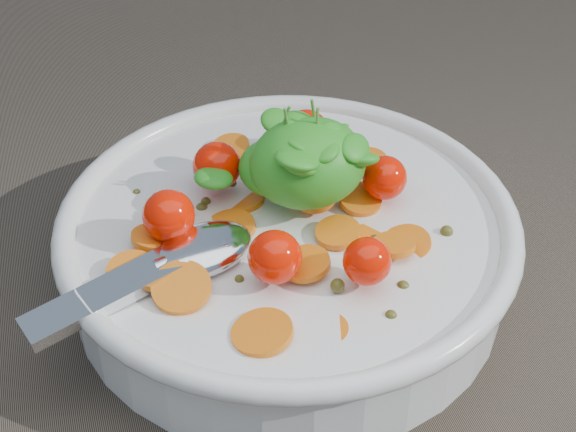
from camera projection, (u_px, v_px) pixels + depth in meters
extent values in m
plane|color=brown|center=(289.00, 310.00, 0.61)|extent=(6.00, 6.00, 0.00)
cylinder|color=white|center=(288.00, 253.00, 0.61)|extent=(0.30, 0.30, 0.06)
torus|color=white|center=(288.00, 221.00, 0.59)|extent=(0.31, 0.31, 0.02)
cylinder|color=white|center=(288.00, 280.00, 0.62)|extent=(0.15, 0.15, 0.01)
cylinder|color=brown|center=(288.00, 253.00, 0.61)|extent=(0.27, 0.27, 0.04)
cylinder|color=orange|center=(364.00, 163.00, 0.64)|extent=(0.04, 0.04, 0.01)
cylinder|color=orange|center=(316.00, 197.00, 0.60)|extent=(0.03, 0.03, 0.01)
cylinder|color=orange|center=(324.00, 332.00, 0.52)|extent=(0.04, 0.04, 0.01)
cylinder|color=orange|center=(406.00, 245.00, 0.57)|extent=(0.05, 0.05, 0.02)
cylinder|color=orange|center=(338.00, 232.00, 0.57)|extent=(0.03, 0.03, 0.01)
cylinder|color=orange|center=(372.00, 237.00, 0.58)|extent=(0.04, 0.04, 0.02)
cylinder|color=orange|center=(360.00, 199.00, 0.60)|extent=(0.04, 0.04, 0.01)
cylinder|color=orange|center=(322.00, 145.00, 0.66)|extent=(0.04, 0.04, 0.01)
cylinder|color=orange|center=(315.00, 195.00, 0.62)|extent=(0.04, 0.04, 0.01)
cylinder|color=orange|center=(302.00, 204.00, 0.61)|extent=(0.04, 0.04, 0.01)
cylinder|color=orange|center=(394.00, 245.00, 0.56)|extent=(0.04, 0.04, 0.01)
cylinder|color=orange|center=(229.00, 229.00, 0.59)|extent=(0.04, 0.04, 0.01)
cylinder|color=orange|center=(231.00, 147.00, 0.65)|extent=(0.04, 0.04, 0.01)
cylinder|color=orange|center=(262.00, 333.00, 0.51)|extent=(0.04, 0.04, 0.01)
cylinder|color=orange|center=(181.00, 287.00, 0.53)|extent=(0.05, 0.05, 0.02)
cylinder|color=orange|center=(154.00, 238.00, 0.57)|extent=(0.03, 0.03, 0.01)
cylinder|color=orange|center=(443.00, 283.00, 0.55)|extent=(0.04, 0.04, 0.01)
cylinder|color=orange|center=(133.00, 273.00, 0.55)|extent=(0.05, 0.05, 0.02)
cylinder|color=orange|center=(299.00, 171.00, 0.64)|extent=(0.05, 0.05, 0.01)
cylinder|color=orange|center=(240.00, 202.00, 0.61)|extent=(0.05, 0.05, 0.02)
cylinder|color=orange|center=(306.00, 264.00, 0.55)|extent=(0.04, 0.04, 0.01)
sphere|color=#4C4B19|center=(447.00, 232.00, 0.58)|extent=(0.01, 0.01, 0.01)
sphere|color=#4C4B19|center=(340.00, 160.00, 0.65)|extent=(0.01, 0.01, 0.01)
sphere|color=#4C4B19|center=(137.00, 193.00, 0.62)|extent=(0.01, 0.01, 0.01)
sphere|color=#4C4B19|center=(222.00, 231.00, 0.57)|extent=(0.01, 0.01, 0.01)
sphere|color=#4C4B19|center=(403.00, 287.00, 0.54)|extent=(0.01, 0.01, 0.01)
sphere|color=#4C4B19|center=(206.00, 202.00, 0.61)|extent=(0.01, 0.01, 0.01)
sphere|color=#4C4B19|center=(221.00, 233.00, 0.58)|extent=(0.01, 0.01, 0.01)
sphere|color=#4C4B19|center=(202.00, 208.00, 0.60)|extent=(0.01, 0.01, 0.01)
sphere|color=#4C4B19|center=(375.00, 239.00, 0.57)|extent=(0.01, 0.01, 0.01)
sphere|color=#4C4B19|center=(391.00, 316.00, 0.52)|extent=(0.01, 0.01, 0.01)
sphere|color=#4C4B19|center=(299.00, 253.00, 0.56)|extent=(0.01, 0.01, 0.01)
sphere|color=#4C4B19|center=(232.00, 183.00, 0.62)|extent=(0.01, 0.01, 0.01)
sphere|color=#4C4B19|center=(337.00, 286.00, 0.53)|extent=(0.01, 0.01, 0.01)
sphere|color=#4C4B19|center=(245.00, 243.00, 0.57)|extent=(0.01, 0.01, 0.01)
sphere|color=#4C4B19|center=(276.00, 276.00, 0.54)|extent=(0.01, 0.01, 0.01)
sphere|color=#4C4B19|center=(338.00, 180.00, 0.62)|extent=(0.01, 0.01, 0.01)
sphere|color=#4C4B19|center=(288.00, 147.00, 0.65)|extent=(0.01, 0.01, 0.01)
sphere|color=#4C4B19|center=(239.00, 279.00, 0.55)|extent=(0.01, 0.01, 0.01)
sphere|color=#EB1500|center=(385.00, 178.00, 0.60)|extent=(0.03, 0.03, 0.03)
sphere|color=#EB1500|center=(306.00, 132.00, 0.64)|extent=(0.03, 0.03, 0.03)
sphere|color=#EB1500|center=(217.00, 166.00, 0.60)|extent=(0.03, 0.03, 0.03)
sphere|color=#EB1500|center=(169.00, 216.00, 0.56)|extent=(0.03, 0.03, 0.03)
sphere|color=#EB1500|center=(275.00, 257.00, 0.53)|extent=(0.03, 0.03, 0.03)
sphere|color=#EB1500|center=(367.00, 261.00, 0.53)|extent=(0.03, 0.03, 0.03)
ellipsoid|color=green|center=(308.00, 163.00, 0.58)|extent=(0.08, 0.07, 0.06)
ellipsoid|color=green|center=(272.00, 168.00, 0.59)|extent=(0.05, 0.05, 0.04)
ellipsoid|color=green|center=(302.00, 147.00, 0.56)|extent=(0.03, 0.04, 0.03)
ellipsoid|color=green|center=(325.00, 150.00, 0.56)|extent=(0.03, 0.03, 0.01)
ellipsoid|color=green|center=(277.00, 121.00, 0.60)|extent=(0.03, 0.03, 0.02)
ellipsoid|color=green|center=(308.00, 141.00, 0.57)|extent=(0.03, 0.02, 0.01)
ellipsoid|color=green|center=(213.00, 178.00, 0.59)|extent=(0.03, 0.03, 0.02)
ellipsoid|color=green|center=(299.00, 168.00, 0.55)|extent=(0.03, 0.03, 0.02)
ellipsoid|color=green|center=(327.00, 146.00, 0.59)|extent=(0.03, 0.03, 0.01)
ellipsoid|color=green|center=(297.00, 160.00, 0.55)|extent=(0.04, 0.04, 0.02)
ellipsoid|color=green|center=(327.00, 160.00, 0.58)|extent=(0.02, 0.02, 0.01)
ellipsoid|color=green|center=(336.00, 130.00, 0.59)|extent=(0.02, 0.02, 0.02)
ellipsoid|color=green|center=(355.00, 148.00, 0.57)|extent=(0.03, 0.03, 0.02)
ellipsoid|color=green|center=(309.00, 148.00, 0.58)|extent=(0.04, 0.03, 0.02)
ellipsoid|color=green|center=(324.00, 138.00, 0.59)|extent=(0.03, 0.03, 0.03)
ellipsoid|color=green|center=(312.00, 150.00, 0.56)|extent=(0.03, 0.03, 0.02)
ellipsoid|color=green|center=(289.00, 167.00, 0.57)|extent=(0.04, 0.03, 0.02)
ellipsoid|color=green|center=(363.00, 159.00, 0.57)|extent=(0.03, 0.03, 0.02)
ellipsoid|color=green|center=(302.00, 128.00, 0.58)|extent=(0.03, 0.03, 0.03)
ellipsoid|color=green|center=(284.00, 138.00, 0.58)|extent=(0.03, 0.03, 0.03)
ellipsoid|color=green|center=(275.00, 142.00, 0.60)|extent=(0.02, 0.03, 0.03)
ellipsoid|color=green|center=(329.00, 140.00, 0.57)|extent=(0.03, 0.03, 0.03)
ellipsoid|color=green|center=(286.00, 155.00, 0.56)|extent=(0.02, 0.02, 0.01)
cylinder|color=#4C8C33|center=(278.00, 140.00, 0.58)|extent=(0.02, 0.00, 0.05)
cylinder|color=#4C8C33|center=(317.00, 146.00, 0.57)|extent=(0.01, 0.01, 0.05)
cylinder|color=#4C8C33|center=(316.00, 129.00, 0.59)|extent=(0.01, 0.01, 0.05)
cylinder|color=#4C8C33|center=(290.00, 139.00, 0.58)|extent=(0.01, 0.01, 0.05)
ellipsoid|color=silver|center=(203.00, 250.00, 0.56)|extent=(0.08, 0.07, 0.02)
cube|color=silver|center=(126.00, 284.00, 0.53)|extent=(0.13, 0.06, 0.02)
cylinder|color=silver|center=(173.00, 262.00, 0.55)|extent=(0.03, 0.02, 0.01)
cube|color=white|center=(210.00, 182.00, 0.72)|extent=(0.16, 0.14, 0.01)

